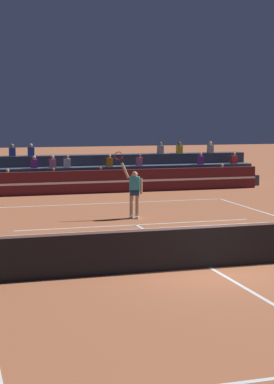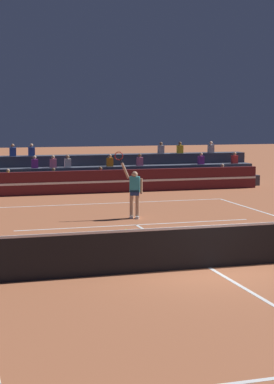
% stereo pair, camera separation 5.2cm
% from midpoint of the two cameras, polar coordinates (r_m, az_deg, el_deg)
% --- Properties ---
extents(ground_plane, '(120.00, 120.00, 0.00)m').
position_cam_midpoint_polar(ground_plane, '(15.94, 6.55, -6.72)').
color(ground_plane, '#AD603D').
extents(court_lines, '(11.10, 23.90, 0.01)m').
position_cam_midpoint_polar(court_lines, '(15.94, 6.55, -6.70)').
color(court_lines, white).
rests_on(court_lines, ground).
extents(tennis_net, '(12.00, 0.10, 1.10)m').
position_cam_midpoint_polar(tennis_net, '(15.82, 6.57, -4.80)').
color(tennis_net, black).
rests_on(tennis_net, ground).
extents(sponsor_banner_wall, '(18.00, 0.26, 1.10)m').
position_cam_midpoint_polar(sponsor_banner_wall, '(30.55, -4.81, 0.88)').
color(sponsor_banner_wall, '#51191E').
rests_on(sponsor_banner_wall, ground).
extents(bleacher_stand, '(19.45, 2.85, 2.28)m').
position_cam_midpoint_polar(bleacher_stand, '(33.02, -5.72, 1.49)').
color(bleacher_stand, '#383D4C').
rests_on(bleacher_stand, ground).
extents(tennis_player, '(0.99, 0.54, 2.47)m').
position_cam_midpoint_polar(tennis_player, '(23.13, -0.20, 0.06)').
color(tennis_player, tan).
rests_on(tennis_player, ground).
extents(tennis_ball, '(0.07, 0.07, 0.07)m').
position_cam_midpoint_polar(tennis_ball, '(20.76, -0.92, -3.39)').
color(tennis_ball, '#C6DB33').
rests_on(tennis_ball, ground).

